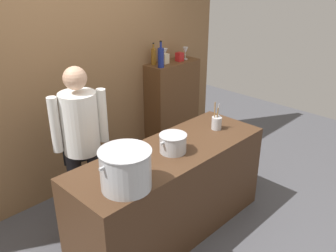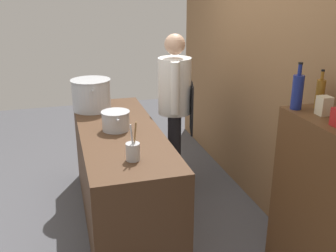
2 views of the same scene
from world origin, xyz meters
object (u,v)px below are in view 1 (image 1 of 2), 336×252
(chef, at_px, (81,139))
(wine_bottle_amber, at_px, (154,56))
(wine_glass_tall, at_px, (165,52))
(spice_tin_cream, at_px, (165,59))
(utensil_crock, at_px, (217,123))
(wine_glass_wide, at_px, (185,51))
(stockpot_small, at_px, (173,143))
(stockpot_large, at_px, (126,169))
(spice_tin_red, at_px, (180,57))
(wine_bottle_cobalt, at_px, (161,57))

(chef, height_order, wine_bottle_amber, chef)
(wine_glass_tall, distance_m, spice_tin_cream, 0.12)
(utensil_crock, bearing_deg, wine_bottle_amber, 75.58)
(utensil_crock, bearing_deg, chef, 150.18)
(chef, distance_m, wine_bottle_amber, 1.68)
(utensil_crock, height_order, spice_tin_cream, spice_tin_cream)
(chef, height_order, wine_glass_wide, chef)
(stockpot_small, height_order, spice_tin_cream, spice_tin_cream)
(stockpot_large, xyz_separation_m, spice_tin_cream, (1.80, 1.37, 0.29))
(chef, height_order, utensil_crock, chef)
(utensil_crock, relative_size, wine_bottle_amber, 1.05)
(chef, distance_m, wine_glass_wide, 2.11)
(spice_tin_red, bearing_deg, wine_bottle_amber, 162.54)
(wine_glass_wide, bearing_deg, wine_bottle_amber, 169.19)
(chef, bearing_deg, stockpot_small, 142.34)
(stockpot_small, height_order, wine_bottle_amber, wine_bottle_amber)
(stockpot_small, xyz_separation_m, utensil_crock, (0.67, 0.02, -0.01))
(wine_glass_tall, height_order, spice_tin_red, wine_glass_tall)
(wine_glass_tall, bearing_deg, wine_bottle_cobalt, -143.87)
(chef, height_order, wine_glass_tall, chef)
(chef, height_order, spice_tin_cream, chef)
(spice_tin_red, height_order, spice_tin_cream, spice_tin_cream)
(stockpot_large, xyz_separation_m, wine_bottle_cobalt, (1.63, 1.28, 0.35))
(wine_bottle_cobalt, relative_size, spice_tin_red, 2.88)
(stockpot_small, xyz_separation_m, spice_tin_cream, (1.14, 1.23, 0.36))
(wine_bottle_amber, xyz_separation_m, spice_tin_red, (0.36, -0.11, -0.05))
(chef, relative_size, stockpot_small, 5.28)
(wine_bottle_cobalt, xyz_separation_m, spice_tin_red, (0.39, 0.05, -0.07))
(stockpot_large, height_order, wine_glass_tall, wine_glass_tall)
(stockpot_large, bearing_deg, spice_tin_cream, 37.33)
(stockpot_large, distance_m, spice_tin_cream, 2.28)
(stockpot_large, xyz_separation_m, spice_tin_red, (2.02, 1.32, 0.28))
(utensil_crock, xyz_separation_m, wine_glass_tall, (0.53, 1.28, 0.44))
(spice_tin_red, distance_m, spice_tin_cream, 0.23)
(stockpot_small, distance_m, wine_glass_wide, 1.96)
(stockpot_small, height_order, utensil_crock, utensil_crock)
(wine_glass_tall, bearing_deg, utensil_crock, -112.61)
(wine_glass_wide, bearing_deg, wine_glass_tall, 159.53)
(stockpot_small, bearing_deg, wine_glass_tall, 47.32)
(wine_bottle_amber, bearing_deg, wine_glass_wide, -10.81)
(spice_tin_red, bearing_deg, utensil_crock, -120.68)
(stockpot_large, height_order, wine_glass_wide, wine_glass_wide)
(spice_tin_cream, bearing_deg, wine_glass_tall, 47.95)
(wine_bottle_amber, height_order, spice_tin_cream, wine_bottle_amber)
(wine_glass_tall, bearing_deg, spice_tin_red, -39.57)
(wine_bottle_cobalt, height_order, wine_glass_wide, wine_bottle_cobalt)
(wine_glass_wide, distance_m, spice_tin_red, 0.15)
(utensil_crock, height_order, wine_glass_tall, wine_glass_tall)
(stockpot_large, height_order, spice_tin_cream, spice_tin_cream)
(spice_tin_cream, bearing_deg, wine_bottle_cobalt, -150.05)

